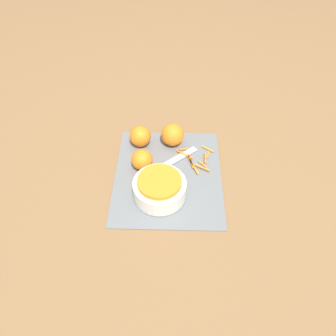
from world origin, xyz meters
TOP-DOWN VIEW (x-y plane):
  - ground_plane at (0.00, 0.00)m, footprint 4.00×4.00m
  - cutting_board at (0.00, 0.00)m, footprint 0.41×0.34m
  - bowl_speckled at (-0.09, 0.02)m, footprint 0.16×0.16m
  - knife at (0.02, 0.04)m, footprint 0.17×0.20m
  - orange_left at (0.14, 0.10)m, footprint 0.07×0.07m
  - orange_right at (0.15, -0.01)m, footprint 0.08×0.08m
  - orange_back at (0.03, 0.08)m, footprint 0.07×0.07m
  - peel_pile at (0.07, -0.09)m, footprint 0.14×0.13m

SIDE VIEW (x-z plane):
  - ground_plane at x=0.00m, z-range 0.00..0.00m
  - cutting_board at x=0.00m, z-range 0.00..0.01m
  - peel_pile at x=0.07m, z-range 0.01..0.01m
  - knife at x=0.02m, z-range 0.00..0.02m
  - bowl_speckled at x=-0.09m, z-range 0.00..0.07m
  - orange_back at x=0.03m, z-range 0.01..0.08m
  - orange_left at x=0.14m, z-range 0.01..0.08m
  - orange_right at x=0.15m, z-range 0.01..0.09m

